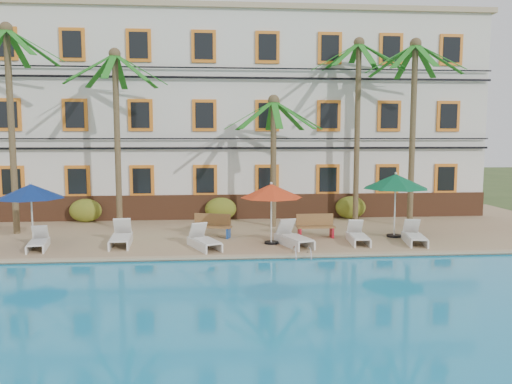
{
  "coord_description": "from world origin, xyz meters",
  "views": [
    {
      "loc": [
        -0.98,
        -17.09,
        4.23
      ],
      "look_at": [
        0.64,
        3.0,
        2.0
      ],
      "focal_mm": 35.0,
      "sensor_mm": 36.0,
      "label": 1
    }
  ],
  "objects": [
    {
      "name": "shrub_left",
      "position": [
        -7.1,
        6.6,
        0.8
      ],
      "size": [
        1.5,
        0.9,
        1.1
      ],
      "primitive_type": "ellipsoid",
      "color": "#205518",
      "rests_on": "pool_deck"
    },
    {
      "name": "pool_ladder",
      "position": [
        1.85,
        -1.0,
        0.25
      ],
      "size": [
        0.54,
        0.74,
        0.74
      ],
      "color": "silver",
      "rests_on": "ground"
    },
    {
      "name": "bench_left",
      "position": [
        -1.11,
        2.58,
        0.72
      ],
      "size": [
        1.57,
        0.87,
        0.93
      ],
      "color": "olive",
      "rests_on": "pool_deck"
    },
    {
      "name": "shrub_mid",
      "position": [
        -0.77,
        6.6,
        0.8
      ],
      "size": [
        1.5,
        0.9,
        1.1
      ],
      "primitive_type": "ellipsoid",
      "color": "#205518",
      "rests_on": "pool_deck"
    },
    {
      "name": "swimming_pool",
      "position": [
        0.0,
        -7.0,
        0.1
      ],
      "size": [
        26.0,
        12.0,
        0.2
      ],
      "primitive_type": "cube",
      "color": "#1A8DC3",
      "rests_on": "ground"
    },
    {
      "name": "lounger_b",
      "position": [
        -4.5,
        1.34,
        0.55
      ],
      "size": [
        0.86,
        2.03,
        0.93
      ],
      "color": "silver",
      "rests_on": "pool_deck"
    },
    {
      "name": "lounger_c",
      "position": [
        -1.43,
        0.59,
        0.53
      ],
      "size": [
        1.33,
        1.95,
        0.87
      ],
      "color": "silver",
      "rests_on": "pool_deck"
    },
    {
      "name": "hotel_building",
      "position": [
        0.0,
        9.98,
        5.37
      ],
      "size": [
        25.4,
        6.44,
        10.22
      ],
      "color": "silver",
      "rests_on": "pool_deck"
    },
    {
      "name": "palm_c",
      "position": [
        1.55,
        4.75,
        4.09
      ],
      "size": [
        4.34,
        4.34,
        5.81
      ],
      "color": "brown",
      "rests_on": "pool_deck"
    },
    {
      "name": "palm_d",
      "position": [
        5.58,
        5.75,
        5.67
      ],
      "size": [
        4.34,
        4.34,
        8.51
      ],
      "color": "brown",
      "rests_on": "pool_deck"
    },
    {
      "name": "palm_e",
      "position": [
        7.63,
        4.28,
        5.51
      ],
      "size": [
        4.34,
        4.34,
        8.22
      ],
      "color": "brown",
      "rests_on": "pool_deck"
    },
    {
      "name": "umbrella_red",
      "position": [
        1.06,
        1.16,
        2.23
      ],
      "size": [
        2.32,
        2.32,
        2.32
      ],
      "color": "black",
      "rests_on": "pool_deck"
    },
    {
      "name": "pool_deck",
      "position": [
        0.0,
        5.0,
        0.12
      ],
      "size": [
        30.0,
        12.0,
        0.25
      ],
      "primitive_type": "cube",
      "color": "tan",
      "rests_on": "ground"
    },
    {
      "name": "lounger_f",
      "position": [
        6.44,
        0.79,
        0.53
      ],
      "size": [
        0.95,
        1.89,
        0.85
      ],
      "color": "silver",
      "rests_on": "pool_deck"
    },
    {
      "name": "shrub_right",
      "position": [
        5.57,
        6.6,
        0.8
      ],
      "size": [
        1.5,
        0.9,
        1.1
      ],
      "primitive_type": "ellipsoid",
      "color": "#205518",
      "rests_on": "pool_deck"
    },
    {
      "name": "lounger_d",
      "position": [
        1.84,
        0.78,
        0.55
      ],
      "size": [
        1.3,
        2.08,
        0.93
      ],
      "color": "silver",
      "rests_on": "pool_deck"
    },
    {
      "name": "ground",
      "position": [
        0.0,
        0.0,
        0.0
      ],
      "size": [
        100.0,
        100.0,
        0.0
      ],
      "primitive_type": "plane",
      "color": "#384C23",
      "rests_on": "ground"
    },
    {
      "name": "lounger_a",
      "position": [
        -7.32,
        0.93,
        0.51
      ],
      "size": [
        0.9,
        1.75,
        0.79
      ],
      "color": "silver",
      "rests_on": "pool_deck"
    },
    {
      "name": "palm_a",
      "position": [
        -9.23,
        3.99,
        5.68
      ],
      "size": [
        4.34,
        4.34,
        8.52
      ],
      "color": "brown",
      "rests_on": "pool_deck"
    },
    {
      "name": "lounger_e",
      "position": [
        4.34,
        1.03,
        0.52
      ],
      "size": [
        0.75,
        1.79,
        0.83
      ],
      "color": "silver",
      "rests_on": "pool_deck"
    },
    {
      "name": "bench_right",
      "position": [
        2.95,
        2.21,
        0.72
      ],
      "size": [
        1.51,
        0.51,
        0.93
      ],
      "color": "olive",
      "rests_on": "pool_deck"
    },
    {
      "name": "pool_coping",
      "position": [
        0.0,
        -0.9,
        0.28
      ],
      "size": [
        30.0,
        0.35,
        0.06
      ],
      "primitive_type": "cube",
      "color": "tan",
      "rests_on": "pool_deck"
    },
    {
      "name": "palm_b",
      "position": [
        -5.17,
        4.69,
        5.21
      ],
      "size": [
        4.34,
        4.34,
        7.69
      ],
      "color": "brown",
      "rests_on": "pool_deck"
    },
    {
      "name": "umbrella_blue",
      "position": [
        -7.65,
        1.37,
        2.27
      ],
      "size": [
        2.37,
        2.37,
        2.37
      ],
      "color": "black",
      "rests_on": "pool_deck"
    },
    {
      "name": "umbrella_green",
      "position": [
        6.11,
        2.03,
        2.47
      ],
      "size": [
        2.6,
        2.6,
        2.6
      ],
      "color": "black",
      "rests_on": "pool_deck"
    }
  ]
}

